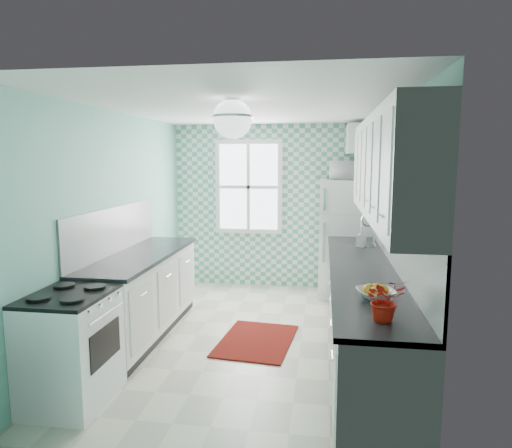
# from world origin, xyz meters

# --- Properties ---
(floor) EXTENTS (3.00, 4.40, 0.02)m
(floor) POSITION_xyz_m (0.00, 0.00, -0.01)
(floor) COLOR beige
(floor) RESTS_ON ground
(ceiling) EXTENTS (3.00, 4.40, 0.02)m
(ceiling) POSITION_xyz_m (0.00, 0.00, 2.51)
(ceiling) COLOR white
(ceiling) RESTS_ON wall_back
(wall_back) EXTENTS (3.00, 0.02, 2.50)m
(wall_back) POSITION_xyz_m (0.00, 2.21, 1.25)
(wall_back) COLOR #77BFAD
(wall_back) RESTS_ON floor
(wall_front) EXTENTS (3.00, 0.02, 2.50)m
(wall_front) POSITION_xyz_m (0.00, -2.21, 1.25)
(wall_front) COLOR #77BFAD
(wall_front) RESTS_ON floor
(wall_left) EXTENTS (0.02, 4.40, 2.50)m
(wall_left) POSITION_xyz_m (-1.51, 0.00, 1.25)
(wall_left) COLOR #77BFAD
(wall_left) RESTS_ON floor
(wall_right) EXTENTS (0.02, 4.40, 2.50)m
(wall_right) POSITION_xyz_m (1.51, 0.00, 1.25)
(wall_right) COLOR #77BFAD
(wall_right) RESTS_ON floor
(accent_wall) EXTENTS (3.00, 0.01, 2.50)m
(accent_wall) POSITION_xyz_m (0.00, 2.19, 1.25)
(accent_wall) COLOR #55A589
(accent_wall) RESTS_ON wall_back
(window) EXTENTS (1.04, 0.05, 1.44)m
(window) POSITION_xyz_m (-0.35, 2.16, 1.55)
(window) COLOR white
(window) RESTS_ON wall_back
(backsplash_right) EXTENTS (0.02, 3.60, 0.51)m
(backsplash_right) POSITION_xyz_m (1.49, -0.40, 1.20)
(backsplash_right) COLOR white
(backsplash_right) RESTS_ON wall_right
(backsplash_left) EXTENTS (0.02, 2.15, 0.51)m
(backsplash_left) POSITION_xyz_m (-1.49, -0.07, 1.20)
(backsplash_left) COLOR white
(backsplash_left) RESTS_ON wall_left
(upper_cabinets_right) EXTENTS (0.33, 3.20, 0.90)m
(upper_cabinets_right) POSITION_xyz_m (1.33, -0.60, 1.90)
(upper_cabinets_right) COLOR silver
(upper_cabinets_right) RESTS_ON wall_right
(upper_cabinet_fridge) EXTENTS (0.40, 0.74, 0.40)m
(upper_cabinet_fridge) POSITION_xyz_m (1.30, 1.83, 2.25)
(upper_cabinet_fridge) COLOR silver
(upper_cabinet_fridge) RESTS_ON wall_right
(ceiling_light) EXTENTS (0.34, 0.34, 0.35)m
(ceiling_light) POSITION_xyz_m (0.00, -0.80, 2.32)
(ceiling_light) COLOR silver
(ceiling_light) RESTS_ON ceiling
(base_cabinets_right) EXTENTS (0.60, 3.60, 0.90)m
(base_cabinets_right) POSITION_xyz_m (1.20, -0.40, 0.45)
(base_cabinets_right) COLOR white
(base_cabinets_right) RESTS_ON floor
(countertop_right) EXTENTS (0.63, 3.60, 0.04)m
(countertop_right) POSITION_xyz_m (1.19, -0.40, 0.92)
(countertop_right) COLOR black
(countertop_right) RESTS_ON base_cabinets_right
(base_cabinets_left) EXTENTS (0.60, 2.15, 0.90)m
(base_cabinets_left) POSITION_xyz_m (-1.20, -0.07, 0.45)
(base_cabinets_left) COLOR white
(base_cabinets_left) RESTS_ON floor
(countertop_left) EXTENTS (0.63, 2.15, 0.04)m
(countertop_left) POSITION_xyz_m (-1.19, -0.07, 0.92)
(countertop_left) COLOR black
(countertop_left) RESTS_ON base_cabinets_left
(fridge) EXTENTS (0.73, 0.73, 1.69)m
(fridge) POSITION_xyz_m (1.11, 1.83, 0.84)
(fridge) COLOR white
(fridge) RESTS_ON floor
(stove) EXTENTS (0.60, 0.74, 0.90)m
(stove) POSITION_xyz_m (-1.20, -1.52, 0.47)
(stove) COLOR white
(stove) RESTS_ON floor
(sink) EXTENTS (0.53, 0.44, 0.53)m
(sink) POSITION_xyz_m (1.20, 0.65, 0.93)
(sink) COLOR silver
(sink) RESTS_ON countertop_right
(rug) EXTENTS (0.86, 1.15, 0.02)m
(rug) POSITION_xyz_m (0.10, -0.07, 0.01)
(rug) COLOR maroon
(rug) RESTS_ON floor
(dish_towel) EXTENTS (0.06, 0.24, 0.37)m
(dish_towel) POSITION_xyz_m (0.89, 0.49, 0.48)
(dish_towel) COLOR #6EB8AA
(dish_towel) RESTS_ON base_cabinets_right
(fruit_bowl) EXTENTS (0.34, 0.34, 0.07)m
(fruit_bowl) POSITION_xyz_m (1.20, -1.38, 0.97)
(fruit_bowl) COLOR white
(fruit_bowl) RESTS_ON countertop_right
(potted_plant) EXTENTS (0.31, 0.29, 0.28)m
(potted_plant) POSITION_xyz_m (1.20, -1.86, 1.08)
(potted_plant) COLOR #C00A05
(potted_plant) RESTS_ON countertop_right
(soap_bottle) EXTENTS (0.12, 0.12, 0.22)m
(soap_bottle) POSITION_xyz_m (1.25, 0.70, 1.05)
(soap_bottle) COLOR #99ADB8
(soap_bottle) RESTS_ON countertop_right
(microwave) EXTENTS (0.48, 0.33, 0.27)m
(microwave) POSITION_xyz_m (1.11, 1.83, 1.82)
(microwave) COLOR white
(microwave) RESTS_ON fridge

